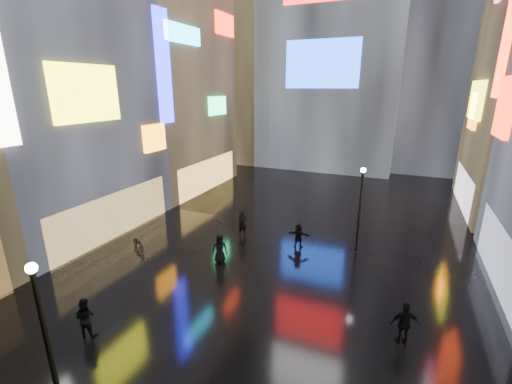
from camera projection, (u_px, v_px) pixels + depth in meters
The scene contains 14 objects.
ground at pixel (301, 229), 24.23m from camera, with size 140.00×140.00×0.00m, color black.
building_left_mid at pixel (35, 48), 21.48m from camera, with size 10.28×12.70×24.00m.
building_left_far at pixel (159, 72), 32.31m from camera, with size 10.28×12.00×22.00m.
tower_flank_right at pixel (448, 19), 38.67m from camera, with size 12.00×12.00×34.00m, color black.
tower_flank_left at pixel (248, 60), 45.02m from camera, with size 10.00×10.00×26.00m, color black.
lamp_near at pixel (46, 335), 9.64m from camera, with size 0.30×0.30×5.20m.
lamp_far at pixel (360, 205), 20.26m from camera, with size 0.30×0.30×5.20m.
pedestrian_1 at pixel (85, 317), 13.64m from camera, with size 0.82×0.64×1.68m, color black.
pedestrian_3 at pixel (405, 323), 13.20m from camera, with size 1.05×0.44×1.79m, color black.
pedestrian_4 at pixel (220, 249), 19.37m from camera, with size 0.84×0.55×1.72m, color black.
pedestrian_5 at pixel (298, 236), 21.29m from camera, with size 1.42×0.45×1.53m, color black.
pedestrian_6 at pixel (243, 223), 22.84m from camera, with size 0.66×0.44×1.82m, color black.
umbrella_2 at pixel (219, 228), 19.00m from camera, with size 0.88×0.90×0.81m, color black.
bicycle at pixel (138, 242), 21.19m from camera, with size 0.54×1.55×0.82m, color black.
Camera 1 is at (5.94, -1.82, 9.62)m, focal length 24.00 mm.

